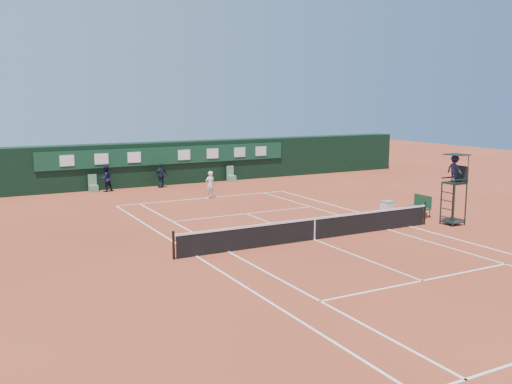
% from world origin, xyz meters
% --- Properties ---
extents(ground, '(90.00, 90.00, 0.00)m').
position_xyz_m(ground, '(0.00, 0.00, 0.00)').
color(ground, '#AA4228').
rests_on(ground, ground).
extents(court_lines, '(11.05, 23.85, 0.01)m').
position_xyz_m(court_lines, '(0.00, 0.00, 0.01)').
color(court_lines, white).
rests_on(court_lines, ground).
extents(tennis_net, '(12.90, 0.10, 1.10)m').
position_xyz_m(tennis_net, '(0.00, 0.00, 0.51)').
color(tennis_net, black).
rests_on(tennis_net, ground).
extents(back_wall, '(40.00, 1.65, 3.00)m').
position_xyz_m(back_wall, '(0.00, 18.74, 1.51)').
color(back_wall, black).
rests_on(back_wall, ground).
extents(linesman_chair_left, '(0.55, 0.50, 1.15)m').
position_xyz_m(linesman_chair_left, '(-5.50, 17.48, 0.32)').
color(linesman_chair_left, '#56835F').
rests_on(linesman_chair_left, ground).
extents(linesman_chair_right, '(0.55, 0.50, 1.15)m').
position_xyz_m(linesman_chair_right, '(4.50, 17.48, 0.32)').
color(linesman_chair_right, '#5E906D').
rests_on(linesman_chair_right, ground).
extents(umpire_chair, '(0.96, 0.95, 3.42)m').
position_xyz_m(umpire_chair, '(7.58, -0.65, 2.46)').
color(umpire_chair, black).
rests_on(umpire_chair, ground).
extents(player_bench, '(0.56, 1.20, 1.10)m').
position_xyz_m(player_bench, '(7.69, 1.60, 0.60)').
color(player_bench, '#1A432A').
rests_on(player_bench, ground).
extents(tennis_bag, '(0.62, 0.87, 0.30)m').
position_xyz_m(tennis_bag, '(7.51, 1.36, 0.15)').
color(tennis_bag, black).
rests_on(tennis_bag, ground).
extents(cooler, '(0.57, 0.57, 0.65)m').
position_xyz_m(cooler, '(6.71, 3.02, 0.33)').
color(cooler, silver).
rests_on(cooler, ground).
extents(tennis_ball, '(0.07, 0.07, 0.07)m').
position_xyz_m(tennis_ball, '(1.14, 8.99, 0.03)').
color(tennis_ball, '#D5E735').
rests_on(tennis_ball, ground).
extents(player, '(0.65, 0.47, 1.66)m').
position_xyz_m(player, '(0.30, 11.76, 0.83)').
color(player, white).
rests_on(player, ground).
extents(ball_kid_left, '(1.00, 0.89, 1.72)m').
position_xyz_m(ball_kid_left, '(-4.70, 17.28, 0.86)').
color(ball_kid_left, black).
rests_on(ball_kid_left, ground).
extents(ball_kid_right, '(1.05, 0.60, 1.68)m').
position_xyz_m(ball_kid_right, '(-0.97, 17.17, 0.84)').
color(ball_kid_right, black).
rests_on(ball_kid_right, ground).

